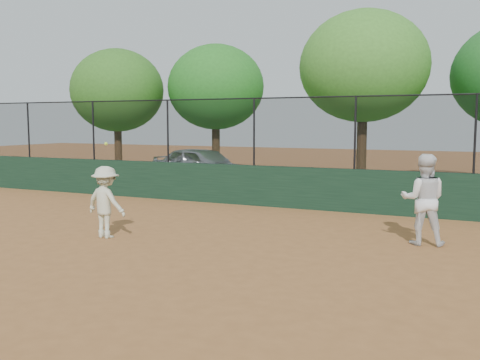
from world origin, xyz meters
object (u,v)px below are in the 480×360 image
at_px(tree_1, 216,87).
at_px(tree_0, 117,91).
at_px(tree_2, 364,67).
at_px(player_main, 106,202).
at_px(player_second, 423,199).
at_px(parked_car, 203,166).

bearing_deg(tree_1, tree_0, -169.65).
bearing_deg(tree_2, player_main, -107.11).
relative_size(player_second, tree_2, 0.29).
bearing_deg(parked_car, tree_1, 33.75).
distance_m(player_second, tree_1, 14.28).
distance_m(parked_car, tree_2, 7.06).
distance_m(player_second, tree_0, 17.38).
bearing_deg(parked_car, player_second, -111.87).
relative_size(player_main, tree_0, 0.36).
height_order(tree_0, tree_2, tree_2).
height_order(parked_car, tree_0, tree_0).
bearing_deg(tree_1, parked_car, -72.01).
bearing_deg(tree_1, player_second, -45.02).
bearing_deg(player_second, tree_2, -77.95).
height_order(parked_car, tree_1, tree_1).
relative_size(tree_0, tree_2, 0.90).
xyz_separation_m(player_main, tree_2, (3.23, 10.50, 3.69)).
height_order(player_second, tree_2, tree_2).
xyz_separation_m(player_second, tree_0, (-14.56, 9.00, 3.00)).
height_order(parked_car, tree_2, tree_2).
bearing_deg(player_main, player_second, 19.29).
bearing_deg(parked_car, tree_2, -60.20).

